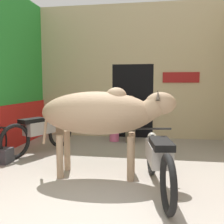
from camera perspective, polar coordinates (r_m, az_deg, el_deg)
The scene contains 8 objects.
ground_plane at distance 3.11m, azimuth -4.77°, elevation -23.02°, with size 30.00×30.00×0.00m, color #9E9389.
wall_back_with_doorway at distance 7.64m, azimuth 4.37°, elevation 6.63°, with size 5.23×0.93×3.71m.
cow at distance 4.27m, azimuth -2.24°, elevation -0.31°, with size 2.21×0.82×1.46m.
motorcycle_near at distance 3.81m, azimuth 10.04°, elevation -9.90°, with size 0.58×2.07×0.82m.
motorcycle_far at distance 5.99m, azimuth -15.50°, elevation -4.13°, with size 0.94×1.84×0.83m.
shopkeeper_seated at distance 6.90m, azimuth 4.14°, elevation -1.14°, with size 0.36×0.34×1.21m.
plastic_stool at distance 6.99m, azimuth 0.50°, elevation -4.55°, with size 0.36×0.36×0.41m.
crate at distance 5.57m, azimuth -23.28°, elevation -8.70°, with size 0.44×0.32×0.28m.
Camera 1 is at (0.67, -2.64, 1.52)m, focal length 42.00 mm.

